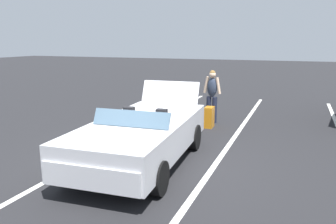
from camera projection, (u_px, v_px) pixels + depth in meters
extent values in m
plane|color=black|center=(142.00, 164.00, 7.07)|extent=(80.00, 80.00, 0.00)
cube|color=silver|center=(92.00, 156.00, 7.51)|extent=(18.00, 0.12, 0.01)
cube|color=silver|center=(209.00, 173.00, 6.55)|extent=(18.00, 0.12, 0.01)
cube|color=silver|center=(142.00, 135.00, 6.94)|extent=(4.20, 2.01, 0.64)
cube|color=silver|center=(109.00, 164.00, 5.62)|extent=(1.41, 1.75, 0.38)
cube|color=slate|center=(131.00, 119.00, 6.36)|extent=(0.28, 1.56, 0.31)
cube|color=black|center=(162.00, 114.00, 6.93)|extent=(0.17, 0.23, 0.22)
cube|color=black|center=(129.00, 112.00, 7.15)|extent=(0.17, 0.23, 0.22)
cube|color=silver|center=(170.00, 93.00, 8.62)|extent=(0.37, 1.51, 0.60)
cylinder|color=black|center=(158.00, 178.00, 5.58)|extent=(0.61, 0.26, 0.60)
cylinder|color=black|center=(74.00, 167.00, 6.06)|extent=(0.61, 0.26, 0.60)
cylinder|color=black|center=(194.00, 137.00, 7.94)|extent=(0.61, 0.26, 0.60)
cylinder|color=black|center=(131.00, 132.00, 8.43)|extent=(0.61, 0.26, 0.60)
cube|color=black|center=(187.00, 111.00, 10.54)|extent=(0.53, 0.54, 0.74)
cube|color=black|center=(189.00, 114.00, 10.42)|extent=(0.28, 0.29, 0.41)
cylinder|color=gray|center=(190.00, 94.00, 10.55)|extent=(0.03, 0.03, 0.29)
cylinder|color=gray|center=(182.00, 95.00, 10.46)|extent=(0.03, 0.03, 0.29)
cylinder|color=black|center=(186.00, 90.00, 10.47)|extent=(0.20, 0.21, 0.03)
sphere|color=black|center=(190.00, 121.00, 10.77)|extent=(0.04, 0.04, 0.04)
sphere|color=black|center=(181.00, 122.00, 10.65)|extent=(0.04, 0.04, 0.04)
cube|color=orange|center=(209.00, 117.00, 9.97)|extent=(0.40, 0.25, 0.62)
sphere|color=black|center=(207.00, 125.00, 10.19)|extent=(0.04, 0.04, 0.04)
sphere|color=black|center=(205.00, 127.00, 9.93)|extent=(0.04, 0.04, 0.04)
ellipsoid|color=red|center=(164.00, 122.00, 10.05)|extent=(0.71, 0.54, 0.30)
torus|color=black|center=(164.00, 116.00, 10.01)|extent=(0.50, 0.50, 0.02)
cylinder|color=#1E2338|center=(214.00, 110.00, 10.52)|extent=(0.17, 0.17, 0.82)
cylinder|color=#1E2338|center=(209.00, 109.00, 10.62)|extent=(0.17, 0.17, 0.82)
ellipsoid|color=#2D384C|center=(212.00, 87.00, 10.42)|extent=(0.27, 0.35, 0.60)
sphere|color=beige|center=(212.00, 75.00, 10.34)|extent=(0.21, 0.21, 0.21)
sphere|color=olive|center=(213.00, 73.00, 10.33)|extent=(0.18, 0.18, 0.18)
cylinder|color=beige|center=(218.00, 86.00, 10.30)|extent=(0.12, 0.20, 0.53)
cylinder|color=beige|center=(206.00, 85.00, 10.51)|extent=(0.12, 0.20, 0.53)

